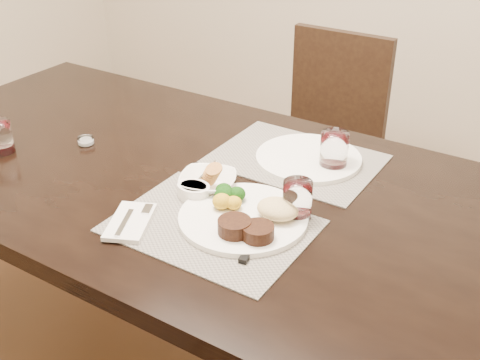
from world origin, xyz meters
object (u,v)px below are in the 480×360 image
Objects in this scene: chair_far at (326,133)px; steak_knife at (255,245)px; wine_glass_near at (297,202)px; far_plate at (308,158)px; dinner_plate at (248,216)px; cracker_bowl at (208,181)px.

chair_far reaches higher than steak_knife.
steak_knife is 0.16m from wine_glass_near.
steak_knife is at bearing -78.57° from far_plate.
dinner_plate is (0.28, -1.06, 0.27)m from chair_far.
cracker_bowl is 1.96× the size of wine_glass_near.
dinner_plate is 1.63× the size of cracker_bowl.
dinner_plate is at bearing -136.79° from wine_glass_near.
chair_far is at bearing 110.45° from wine_glass_near.
steak_knife is at bearing -97.82° from wine_glass_near.
wine_glass_near reaches higher than steak_knife.
wine_glass_near reaches higher than dinner_plate.
chair_far is 2.87× the size of dinner_plate.
dinner_plate is 0.10m from steak_knife.
dinner_plate is 0.12m from wine_glass_near.
chair_far is 1.21m from steak_knife.
cracker_bowl is at bearing -84.06° from chair_far.
wine_glass_near is at bearing 70.73° from steak_knife.
far_plate is (0.25, -0.69, 0.26)m from chair_far.
wine_glass_near is 0.33× the size of far_plate.
dinner_plate is at bearing -75.40° from chair_far.
far_plate is (-0.11, 0.29, -0.04)m from wine_glass_near.
cracker_bowl is at bearing 180.00° from wine_glass_near.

